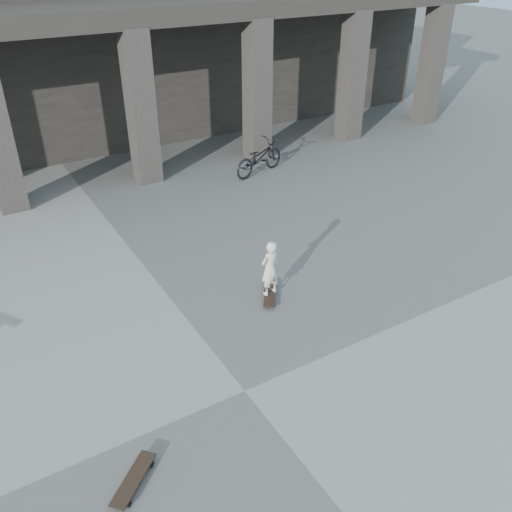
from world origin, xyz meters
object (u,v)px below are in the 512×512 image
child (270,268)px  skateboard_spare (133,480)px  longboard (270,294)px  bicycle (259,158)px

child → skateboard_spare: bearing=24.9°
longboard → child: 0.57m
longboard → child: (0.00, 0.00, 0.57)m
longboard → child: child is taller
skateboard_spare → bicycle: bicycle is taller
child → bicycle: child is taller
skateboard_spare → bicycle: size_ratio=0.43×
longboard → skateboard_spare: (-3.64, -2.57, 0.01)m
longboard → bicycle: bicycle is taller
bicycle → longboard: bearing=134.5°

